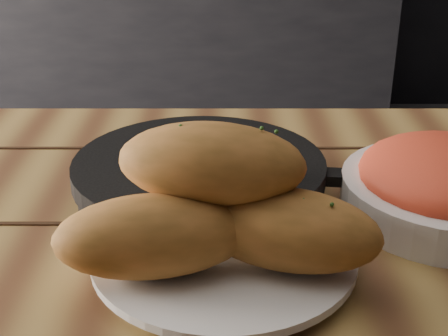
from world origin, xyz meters
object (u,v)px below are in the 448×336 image
(bread_rolls, at_px, (217,203))
(skillet, at_px, (201,177))
(plate, at_px, (224,256))
(bowl, at_px, (448,185))

(bread_rolls, bearing_deg, skillet, 97.85)
(plate, height_order, bowl, bowl)
(skillet, bearing_deg, plate, -79.58)
(bread_rolls, height_order, bowl, bread_rolls)
(skillet, bearing_deg, bowl, -8.28)
(plate, xyz_separation_m, skillet, (-0.03, 0.14, 0.01))
(skillet, xyz_separation_m, bowl, (0.26, -0.04, 0.01))
(plate, bearing_deg, bread_rolls, -149.04)
(plate, relative_size, skillet, 0.59)
(bread_rolls, relative_size, bowl, 1.30)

